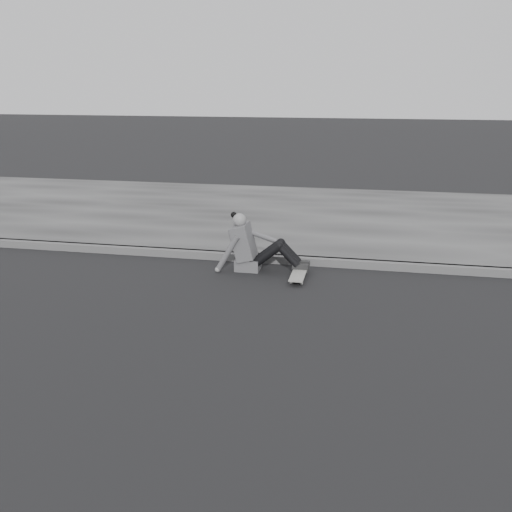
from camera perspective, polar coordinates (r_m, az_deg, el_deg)
The scene contains 5 objects.
ground at distance 6.45m, azimuth 4.58°, elevation -7.89°, with size 80.00×80.00×0.00m, color black.
curb at distance 8.83m, azimuth 6.61°, elevation -0.56°, with size 24.00×0.16×0.12m, color #515151.
sidewalk at distance 11.74m, azimuth 7.89°, elevation 3.82°, with size 24.00×6.00×0.12m, color #3C3C3C.
skateboard at distance 8.22m, azimuth 4.31°, elevation -1.76°, with size 0.20×0.78×0.09m.
seated_woman at distance 8.48m, azimuth -0.37°, elevation 0.93°, with size 1.38×0.46×0.88m.
Camera 1 is at (0.64, -5.82, 2.72)m, focal length 40.00 mm.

